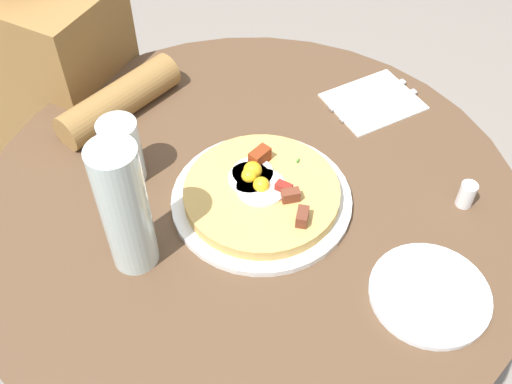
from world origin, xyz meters
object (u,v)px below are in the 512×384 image
(bread_plate, at_px, (430,294))
(salt_shaker, at_px, (467,195))
(fork, at_px, (368,95))
(water_glass, at_px, (122,151))
(dining_table, at_px, (251,258))
(pizza_plate, at_px, (261,200))
(water_bottle, at_px, (125,209))
(person_seated, at_px, (65,140))
(breakfast_pizza, at_px, (261,191))
(knife, at_px, (379,105))

(bread_plate, distance_m, salt_shaker, 0.20)
(fork, distance_m, water_glass, 0.50)
(dining_table, bearing_deg, pizza_plate, 179.96)
(bread_plate, height_order, water_bottle, water_bottle)
(pizza_plate, bearing_deg, bread_plate, 170.73)
(person_seated, height_order, salt_shaker, person_seated)
(breakfast_pizza, height_order, fork, breakfast_pizza)
(pizza_plate, bearing_deg, knife, -106.46)
(water_bottle, bearing_deg, pizza_plate, -122.95)
(knife, bearing_deg, pizza_plate, 17.80)
(knife, relative_size, water_bottle, 0.76)
(person_seated, bearing_deg, knife, -166.13)
(pizza_plate, height_order, bread_plate, pizza_plate)
(bread_plate, relative_size, salt_shaker, 3.86)
(fork, height_order, salt_shaker, salt_shaker)
(dining_table, distance_m, knife, 0.39)
(knife, bearing_deg, salt_shaker, 85.61)
(breakfast_pizza, bearing_deg, salt_shaker, -153.82)
(water_bottle, bearing_deg, bread_plate, -161.89)
(person_seated, bearing_deg, water_bottle, 145.30)
(breakfast_pizza, height_order, water_glass, water_glass)
(dining_table, height_order, fork, fork)
(breakfast_pizza, relative_size, water_bottle, 1.11)
(breakfast_pizza, xyz_separation_m, salt_shaker, (-0.31, -0.15, -0.00))
(water_glass, bearing_deg, water_bottle, 129.69)
(breakfast_pizza, bearing_deg, water_bottle, 57.48)
(pizza_plate, height_order, breakfast_pizza, breakfast_pizza)
(dining_table, relative_size, person_seated, 0.83)
(bread_plate, bearing_deg, water_glass, 0.43)
(bread_plate, height_order, knife, bread_plate)
(bread_plate, relative_size, fork, 1.01)
(fork, height_order, water_glass, water_glass)
(pizza_plate, relative_size, salt_shaker, 6.47)
(dining_table, bearing_deg, fork, -104.17)
(dining_table, relative_size, water_glass, 7.68)
(water_glass, relative_size, salt_shaker, 2.60)
(dining_table, relative_size, pizza_plate, 3.09)
(dining_table, relative_size, bread_plate, 5.18)
(water_glass, xyz_separation_m, water_bottle, (-0.11, 0.14, 0.06))
(water_bottle, bearing_deg, person_seated, -34.70)
(water_bottle, relative_size, salt_shaker, 5.01)
(dining_table, bearing_deg, water_bottle, 61.69)
(person_seated, relative_size, pizza_plate, 3.70)
(bread_plate, distance_m, fork, 0.46)
(fork, bearing_deg, dining_table, 20.08)
(pizza_plate, relative_size, bread_plate, 1.68)
(water_bottle, bearing_deg, breakfast_pizza, -122.52)
(pizza_plate, bearing_deg, person_seated, -13.49)
(water_glass, bearing_deg, salt_shaker, -159.17)
(pizza_plate, height_order, water_bottle, water_bottle)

